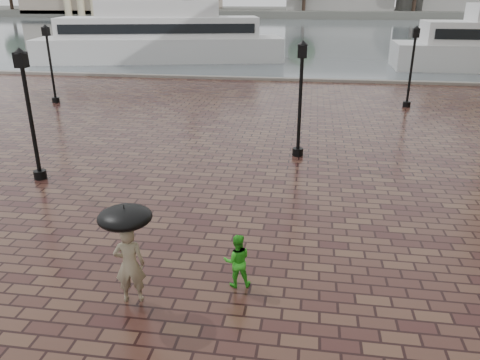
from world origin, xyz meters
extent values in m
plane|color=#434D51|center=(0.00, 92.00, 0.00)|extent=(240.00, 240.00, 0.00)
cube|color=slate|center=(0.00, 32.00, 0.00)|extent=(80.00, 0.60, 0.30)
cube|color=#4C4C47|center=(0.00, 160.00, 1.00)|extent=(300.00, 60.00, 2.00)
cylinder|color=#2D2119|center=(-90.00, 138.00, 4.00)|extent=(1.00, 1.00, 8.00)
cylinder|color=#2D2119|center=(-60.00, 138.00, 4.00)|extent=(1.00, 1.00, 8.00)
cylinder|color=#2D2119|center=(-30.00, 138.00, 4.00)|extent=(1.00, 1.00, 8.00)
cylinder|color=#2D2119|center=(0.00, 138.00, 4.00)|extent=(1.00, 1.00, 8.00)
cylinder|color=#2D2119|center=(30.00, 138.00, 4.00)|extent=(1.00, 1.00, 8.00)
cylinder|color=black|center=(-6.00, 10.00, 0.15)|extent=(0.44, 0.44, 0.30)
cylinder|color=black|center=(-6.00, 10.00, 2.00)|extent=(0.14, 0.14, 4.00)
cube|color=black|center=(-6.00, 10.00, 4.15)|extent=(0.35, 0.35, 0.50)
sphere|color=beige|center=(-6.00, 10.00, 4.15)|extent=(0.28, 0.28, 0.28)
cylinder|color=black|center=(3.00, 14.00, 0.15)|extent=(0.44, 0.44, 0.30)
cylinder|color=black|center=(3.00, 14.00, 2.00)|extent=(0.14, 0.14, 4.00)
cube|color=black|center=(3.00, 14.00, 4.15)|extent=(0.35, 0.35, 0.50)
sphere|color=beige|center=(3.00, 14.00, 4.15)|extent=(0.28, 0.28, 0.28)
cylinder|color=black|center=(-12.00, 22.00, 0.15)|extent=(0.44, 0.44, 0.30)
cylinder|color=black|center=(-12.00, 22.00, 2.00)|extent=(0.14, 0.14, 4.00)
cube|color=black|center=(-12.00, 22.00, 4.15)|extent=(0.35, 0.35, 0.50)
sphere|color=beige|center=(-12.00, 22.00, 4.15)|extent=(0.28, 0.28, 0.28)
cylinder|color=black|center=(9.00, 24.00, 0.15)|extent=(0.44, 0.44, 0.30)
cylinder|color=black|center=(9.00, 24.00, 2.00)|extent=(0.14, 0.14, 4.00)
cube|color=black|center=(9.00, 24.00, 4.15)|extent=(0.35, 0.35, 0.50)
sphere|color=beige|center=(9.00, 24.00, 4.15)|extent=(0.28, 0.28, 0.28)
imported|color=gray|center=(-0.14, 3.65, 0.87)|extent=(0.72, 0.56, 1.75)
imported|color=green|center=(1.99, 4.53, 0.63)|extent=(0.71, 0.61, 1.26)
cube|color=silver|center=(-11.47, 41.56, 1.14)|extent=(24.32, 10.95, 2.27)
cube|color=silver|center=(-11.47, 41.56, 3.22)|extent=(19.55, 9.13, 1.89)
cube|color=silver|center=(-11.47, 41.56, 4.92)|extent=(12.05, 6.84, 1.51)
cube|color=black|center=(-10.89, 39.11, 3.22)|extent=(17.52, 4.22, 0.85)
cube|color=black|center=(-12.04, 44.00, 3.22)|extent=(17.52, 4.22, 0.85)
cylinder|color=black|center=(-0.14, 3.65, 1.48)|extent=(0.02, 0.02, 0.95)
ellipsoid|color=black|center=(-0.14, 3.65, 1.97)|extent=(1.10, 1.10, 0.39)
camera|label=1|loc=(3.40, -4.32, 6.11)|focal=35.00mm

